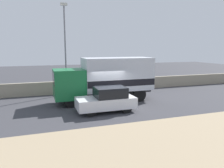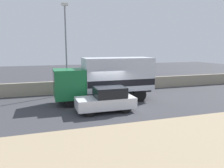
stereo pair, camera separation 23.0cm
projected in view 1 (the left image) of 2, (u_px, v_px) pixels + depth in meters
The scene contains 6 objects.
ground_plane at pixel (113, 108), 15.19m from camera, with size 80.00×80.00×0.00m, color #38383D.
dirt_shoulder_foreground at pixel (156, 142), 9.68m from camera, with size 60.00×5.33×0.04m.
stone_wall_backdrop at pixel (92, 86), 20.70m from camera, with size 60.00×0.35×1.16m.
street_lamp at pixel (65, 44), 18.87m from camera, with size 0.56×0.28×7.88m.
box_truck at pixel (108, 78), 16.88m from camera, with size 7.55×2.33×3.39m.
car_hatchback at pixel (107, 100), 14.30m from camera, with size 3.82×1.75×1.63m.
Camera 1 is at (-4.80, -13.90, 4.17)m, focal length 35.00 mm.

